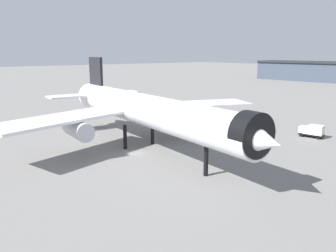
{
  "coord_description": "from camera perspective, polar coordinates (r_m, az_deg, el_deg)",
  "views": [
    {
      "loc": [
        55.49,
        -35.32,
        19.84
      ],
      "look_at": [
        6.42,
        2.62,
        6.39
      ],
      "focal_mm": 36.64,
      "sensor_mm": 36.0,
      "label": 1
    }
  ],
  "objects": [
    {
      "name": "airliner_near_gate",
      "position": [
        70.01,
        -3.89,
        2.61
      ],
      "size": [
        66.47,
        60.63,
        18.54
      ],
      "rotation": [
        0.0,
        0.0,
        -0.05
      ],
      "color": "white",
      "rests_on": "ground"
    },
    {
      "name": "service_truck_front",
      "position": [
        88.01,
        22.83,
        -0.71
      ],
      "size": [
        5.84,
        3.43,
        3.0
      ],
      "rotation": [
        0.0,
        0.0,
        3.33
      ],
      "color": "black",
      "rests_on": "ground"
    },
    {
      "name": "ground",
      "position": [
        68.71,
        -5.03,
        -4.6
      ],
      "size": [
        900.0,
        900.0,
        0.0
      ],
      "primitive_type": "plane",
      "color": "slate"
    }
  ]
}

